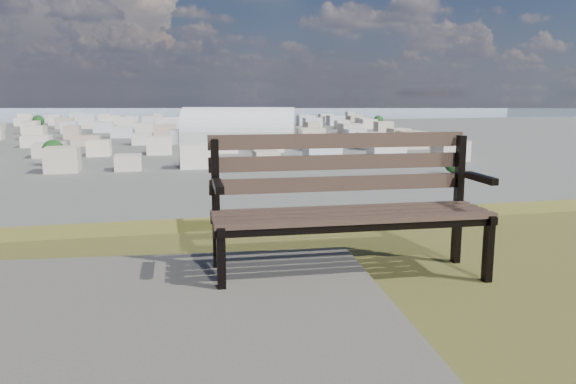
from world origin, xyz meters
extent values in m
cube|color=#3D2D23|center=(-1.01, 2.12, 25.48)|extent=(1.98, 0.17, 0.04)
cube|color=#3D2D23|center=(-1.00, 2.25, 25.48)|extent=(1.98, 0.17, 0.04)
cube|color=#3D2D23|center=(-1.00, 2.39, 25.48)|extent=(1.98, 0.17, 0.04)
cube|color=#3D2D23|center=(-0.99, 2.52, 25.48)|extent=(1.98, 0.17, 0.04)
cube|color=#3D2D23|center=(-0.99, 2.61, 25.66)|extent=(1.98, 0.12, 0.11)
cube|color=#3D2D23|center=(-0.99, 2.63, 25.82)|extent=(1.98, 0.12, 0.11)
cube|color=#3D2D23|center=(-0.99, 2.66, 25.98)|extent=(1.98, 0.12, 0.11)
cube|color=black|center=(-1.95, 2.14, 25.24)|extent=(0.06, 0.07, 0.48)
cube|color=black|center=(-1.93, 2.61, 25.50)|extent=(0.06, 0.07, 1.01)
cube|color=black|center=(-1.94, 2.36, 25.45)|extent=(0.08, 0.55, 0.05)
cube|color=black|center=(-1.95, 2.30, 25.72)|extent=(0.07, 0.40, 0.05)
cube|color=black|center=(-0.07, 2.06, 25.24)|extent=(0.06, 0.07, 0.48)
cube|color=black|center=(-0.05, 2.53, 25.50)|extent=(0.06, 0.07, 1.01)
cube|color=black|center=(-0.06, 2.28, 25.45)|extent=(0.08, 0.55, 0.05)
cube|color=black|center=(-0.06, 2.23, 25.72)|extent=(0.07, 0.40, 0.05)
cube|color=black|center=(-1.01, 2.11, 25.43)|extent=(1.98, 0.13, 0.04)
cube|color=black|center=(-0.99, 2.53, 25.43)|extent=(1.98, 0.13, 0.04)
cube|color=silver|center=(40.39, 297.97, 3.29)|extent=(63.64, 39.30, 6.58)
cylinder|color=white|center=(40.39, 297.97, 6.58)|extent=(63.64, 39.30, 25.00)
cube|color=#C0B2A5|center=(-36.00, 200.00, 3.50)|extent=(11.00, 11.00, 7.00)
cube|color=#BDAC96|center=(-12.00, 200.00, 3.50)|extent=(11.00, 11.00, 7.00)
cube|color=silver|center=(12.00, 200.00, 3.50)|extent=(11.00, 11.00, 7.00)
cube|color=beige|center=(36.00, 200.00, 3.50)|extent=(11.00, 11.00, 7.00)
cube|color=tan|center=(60.00, 200.00, 3.50)|extent=(11.00, 11.00, 7.00)
cube|color=beige|center=(84.00, 200.00, 3.50)|extent=(11.00, 11.00, 7.00)
cube|color=beige|center=(108.00, 200.00, 3.50)|extent=(11.00, 11.00, 7.00)
cube|color=silver|center=(-48.00, 250.00, 3.50)|extent=(11.00, 11.00, 7.00)
cube|color=beige|center=(-24.00, 250.00, 3.50)|extent=(11.00, 11.00, 7.00)
cube|color=tan|center=(0.00, 250.00, 3.50)|extent=(11.00, 11.00, 7.00)
cube|color=beige|center=(24.00, 250.00, 3.50)|extent=(11.00, 11.00, 7.00)
cube|color=beige|center=(48.00, 250.00, 3.50)|extent=(11.00, 11.00, 7.00)
cube|color=beige|center=(72.00, 250.00, 3.50)|extent=(11.00, 11.00, 7.00)
cube|color=#C0B2A5|center=(96.00, 250.00, 3.50)|extent=(11.00, 11.00, 7.00)
cube|color=#BDAC96|center=(120.00, 250.00, 3.50)|extent=(11.00, 11.00, 7.00)
cube|color=beige|center=(-60.00, 300.00, 3.50)|extent=(11.00, 11.00, 7.00)
cube|color=beige|center=(-36.00, 300.00, 3.50)|extent=(11.00, 11.00, 7.00)
cube|color=beige|center=(-12.00, 300.00, 3.50)|extent=(11.00, 11.00, 7.00)
cube|color=#C0B2A5|center=(12.00, 300.00, 3.50)|extent=(11.00, 11.00, 7.00)
cube|color=#BDAC96|center=(36.00, 300.00, 3.50)|extent=(11.00, 11.00, 7.00)
cube|color=silver|center=(60.00, 300.00, 3.50)|extent=(11.00, 11.00, 7.00)
cube|color=beige|center=(84.00, 300.00, 3.50)|extent=(11.00, 11.00, 7.00)
cube|color=tan|center=(108.00, 300.00, 3.50)|extent=(11.00, 11.00, 7.00)
cube|color=beige|center=(132.00, 300.00, 3.50)|extent=(11.00, 11.00, 7.00)
cube|color=#BDAC96|center=(-72.00, 350.00, 3.50)|extent=(11.00, 11.00, 7.00)
cube|color=silver|center=(-48.00, 350.00, 3.50)|extent=(11.00, 11.00, 7.00)
cube|color=beige|center=(-24.00, 350.00, 3.50)|extent=(11.00, 11.00, 7.00)
cube|color=tan|center=(0.00, 350.00, 3.50)|extent=(11.00, 11.00, 7.00)
cube|color=beige|center=(24.00, 350.00, 3.50)|extent=(11.00, 11.00, 7.00)
cube|color=beige|center=(48.00, 350.00, 3.50)|extent=(11.00, 11.00, 7.00)
cube|color=beige|center=(72.00, 350.00, 3.50)|extent=(11.00, 11.00, 7.00)
cube|color=#C0B2A5|center=(96.00, 350.00, 3.50)|extent=(11.00, 11.00, 7.00)
cube|color=#BDAC96|center=(120.00, 350.00, 3.50)|extent=(11.00, 11.00, 7.00)
cube|color=silver|center=(144.00, 350.00, 3.50)|extent=(11.00, 11.00, 7.00)
cube|color=beige|center=(-84.00, 400.00, 3.50)|extent=(11.00, 11.00, 7.00)
cube|color=beige|center=(-60.00, 400.00, 3.50)|extent=(11.00, 11.00, 7.00)
cube|color=#C0B2A5|center=(-36.00, 400.00, 3.50)|extent=(11.00, 11.00, 7.00)
cube|color=#BDAC96|center=(-12.00, 400.00, 3.50)|extent=(11.00, 11.00, 7.00)
cube|color=silver|center=(12.00, 400.00, 3.50)|extent=(11.00, 11.00, 7.00)
cube|color=beige|center=(36.00, 400.00, 3.50)|extent=(11.00, 11.00, 7.00)
cube|color=tan|center=(60.00, 400.00, 3.50)|extent=(11.00, 11.00, 7.00)
cube|color=beige|center=(84.00, 400.00, 3.50)|extent=(11.00, 11.00, 7.00)
cube|color=beige|center=(108.00, 400.00, 3.50)|extent=(11.00, 11.00, 7.00)
cube|color=beige|center=(132.00, 400.00, 3.50)|extent=(11.00, 11.00, 7.00)
cube|color=#C0B2A5|center=(156.00, 400.00, 3.50)|extent=(11.00, 11.00, 7.00)
cube|color=tan|center=(-96.00, 450.00, 3.50)|extent=(11.00, 11.00, 7.00)
cube|color=beige|center=(-72.00, 450.00, 3.50)|extent=(11.00, 11.00, 7.00)
cube|color=beige|center=(-48.00, 450.00, 3.50)|extent=(11.00, 11.00, 7.00)
cube|color=beige|center=(-24.00, 450.00, 3.50)|extent=(11.00, 11.00, 7.00)
cube|color=#C0B2A5|center=(0.00, 450.00, 3.50)|extent=(11.00, 11.00, 7.00)
cube|color=#BDAC96|center=(24.00, 450.00, 3.50)|extent=(11.00, 11.00, 7.00)
cube|color=silver|center=(48.00, 450.00, 3.50)|extent=(11.00, 11.00, 7.00)
cube|color=beige|center=(72.00, 450.00, 3.50)|extent=(11.00, 11.00, 7.00)
cube|color=tan|center=(96.00, 450.00, 3.50)|extent=(11.00, 11.00, 7.00)
cube|color=beige|center=(120.00, 450.00, 3.50)|extent=(11.00, 11.00, 7.00)
cube|color=beige|center=(144.00, 450.00, 3.50)|extent=(11.00, 11.00, 7.00)
cube|color=beige|center=(168.00, 450.00, 3.50)|extent=(11.00, 11.00, 7.00)
cube|color=beige|center=(-108.00, 500.00, 3.50)|extent=(11.00, 11.00, 7.00)
cube|color=tan|center=(-84.00, 500.00, 3.50)|extent=(11.00, 11.00, 7.00)
cube|color=beige|center=(-60.00, 500.00, 3.50)|extent=(11.00, 11.00, 7.00)
cube|color=beige|center=(-36.00, 500.00, 3.50)|extent=(11.00, 11.00, 7.00)
cube|color=beige|center=(-12.00, 500.00, 3.50)|extent=(11.00, 11.00, 7.00)
cube|color=#C0B2A5|center=(12.00, 500.00, 3.50)|extent=(11.00, 11.00, 7.00)
cube|color=#BDAC96|center=(36.00, 500.00, 3.50)|extent=(11.00, 11.00, 7.00)
cube|color=silver|center=(60.00, 500.00, 3.50)|extent=(11.00, 11.00, 7.00)
cube|color=beige|center=(84.00, 500.00, 3.50)|extent=(11.00, 11.00, 7.00)
cube|color=tan|center=(108.00, 500.00, 3.50)|extent=(11.00, 11.00, 7.00)
cube|color=beige|center=(132.00, 500.00, 3.50)|extent=(11.00, 11.00, 7.00)
cube|color=beige|center=(156.00, 500.00, 3.50)|extent=(11.00, 11.00, 7.00)
cube|color=beige|center=(180.00, 500.00, 3.50)|extent=(11.00, 11.00, 7.00)
cube|color=beige|center=(-120.00, 550.00, 3.50)|extent=(11.00, 11.00, 7.00)
cube|color=tan|center=(-96.00, 550.00, 3.50)|extent=(11.00, 11.00, 7.00)
cube|color=beige|center=(-72.00, 550.00, 3.50)|extent=(11.00, 11.00, 7.00)
cube|color=beige|center=(-48.00, 550.00, 3.50)|extent=(11.00, 11.00, 7.00)
cube|color=beige|center=(-24.00, 550.00, 3.50)|extent=(11.00, 11.00, 7.00)
cube|color=#C0B2A5|center=(0.00, 550.00, 3.50)|extent=(11.00, 11.00, 7.00)
cube|color=#BDAC96|center=(24.00, 550.00, 3.50)|extent=(11.00, 11.00, 7.00)
cube|color=silver|center=(48.00, 550.00, 3.50)|extent=(11.00, 11.00, 7.00)
cube|color=beige|center=(72.00, 550.00, 3.50)|extent=(11.00, 11.00, 7.00)
cube|color=tan|center=(96.00, 550.00, 3.50)|extent=(11.00, 11.00, 7.00)
cube|color=beige|center=(120.00, 550.00, 3.50)|extent=(11.00, 11.00, 7.00)
cube|color=beige|center=(144.00, 550.00, 3.50)|extent=(11.00, 11.00, 7.00)
cube|color=beige|center=(168.00, 550.00, 3.50)|extent=(11.00, 11.00, 7.00)
cube|color=#C0B2A5|center=(192.00, 550.00, 3.50)|extent=(11.00, 11.00, 7.00)
cylinder|color=#332419|center=(90.00, 160.00, 1.05)|extent=(0.80, 0.80, 2.10)
sphere|color=#143713|center=(90.00, 160.00, 4.20)|extent=(6.30, 6.30, 6.30)
cylinder|color=#332419|center=(-40.00, 220.00, 1.35)|extent=(0.80, 0.80, 2.70)
sphere|color=#143713|center=(-40.00, 220.00, 5.40)|extent=(8.10, 8.10, 8.10)
cylinder|color=#332419|center=(130.00, 280.00, 0.97)|extent=(0.80, 0.80, 1.95)
sphere|color=#143713|center=(130.00, 280.00, 3.90)|extent=(5.85, 5.85, 5.85)
cylinder|color=#332419|center=(60.00, 400.00, 1.12)|extent=(0.80, 0.80, 2.25)
sphere|color=#143713|center=(60.00, 400.00, 4.50)|extent=(6.75, 6.75, 6.75)
cylinder|color=#332419|center=(-90.00, 460.00, 1.43)|extent=(0.80, 0.80, 2.85)
sphere|color=#143713|center=(-90.00, 460.00, 5.70)|extent=(8.55, 8.55, 8.55)
cylinder|color=#332419|center=(40.00, 300.00, 1.05)|extent=(0.80, 0.80, 2.10)
sphere|color=#143713|center=(40.00, 300.00, 4.20)|extent=(6.30, 6.30, 6.30)
cylinder|color=#332419|center=(170.00, 420.00, 1.27)|extent=(0.80, 0.80, 2.55)
sphere|color=#143713|center=(170.00, 420.00, 5.10)|extent=(7.65, 7.65, 7.65)
cube|color=#7E95A1|center=(0.00, 900.00, 0.00)|extent=(2400.00, 700.00, 0.12)
cube|color=#8994AA|center=(150.00, 1390.00, 22.50)|extent=(700.00, 220.00, 45.00)
cube|color=#8994AA|center=(650.00, 1430.00, 30.00)|extent=(500.00, 220.00, 60.00)
camera|label=1|loc=(-2.33, -1.36, 26.33)|focal=35.00mm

